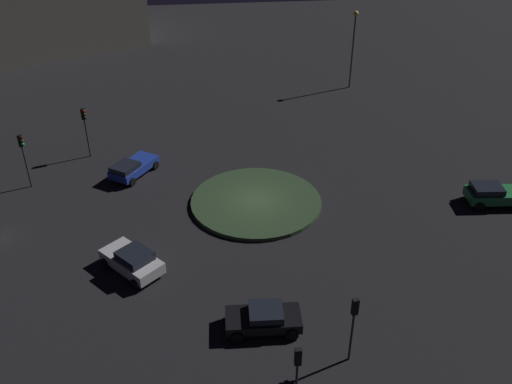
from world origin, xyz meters
The scene contains 11 objects.
ground_plane centered at (0.00, 0.00, 0.00)m, with size 118.22×118.22×0.00m, color black.
roundabout_island centered at (0.00, 0.00, 0.14)m, with size 9.21×9.21×0.29m, color #2D4228.
car_green centered at (-16.66, 2.03, 0.78)m, with size 4.39×2.38×1.48m.
car_silver centered at (8.10, 6.43, 0.78)m, with size 4.03×4.19×1.53m.
car_black centered at (1.04, 11.97, 0.70)m, with size 4.01×2.20×1.33m.
car_blue centered at (8.89, -5.04, 0.70)m, with size 3.77×4.33×1.31m.
traffic_light_north centered at (0.28, 16.98, 2.70)m, with size 0.30×0.36×3.78m.
traffic_light_southeast centered at (12.53, -8.60, 2.97)m, with size 0.40×0.37×4.17m.
traffic_light_east centered at (16.26, -4.28, 3.00)m, with size 0.38×0.35×4.22m.
traffic_light_north_near centered at (-2.84, 14.51, 2.80)m, with size 0.34×0.38×3.93m.
streetlamp_southwest centered at (-12.37, -20.98, 5.11)m, with size 0.51×0.51×7.86m.
Camera 1 is at (3.96, 32.86, 21.53)m, focal length 39.17 mm.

